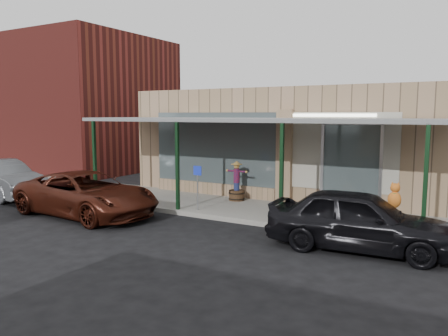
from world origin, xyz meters
The scene contains 11 objects.
ground centered at (0.00, 0.00, 0.00)m, with size 120.00×120.00×0.00m, color black.
sidewalk centered at (0.00, 3.60, 0.07)m, with size 40.00×3.20×0.15m, color gray.
storefront centered at (0.00, 8.16, 2.09)m, with size 12.00×6.25×4.20m.
awning centered at (0.00, 3.56, 3.01)m, with size 12.00×3.00×3.04m.
block_buildings_near centered at (2.01, 9.20, 3.77)m, with size 61.00×8.00×8.00m.
barrel_scarecrow centered at (-0.86, 4.44, 0.63)m, with size 0.87×0.59×1.43m.
barrel_pumpkin centered at (2.62, 3.92, 0.40)m, with size 0.68×0.68×0.70m.
handicap_sign centered at (-1.20, 2.40, 1.07)m, with size 0.30×0.04×1.44m.
parked_sedan centered at (4.19, 1.19, 0.74)m, with size 4.42×2.03×1.58m.
car_maroon centered at (-4.22, 0.53, 0.70)m, with size 2.32×5.04×1.40m, color #42170D.
car_grey centered at (-9.45, 1.04, 0.73)m, with size 1.54×4.42×1.46m, color #4F5256.
Camera 1 is at (6.43, -9.22, 3.23)m, focal length 35.00 mm.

